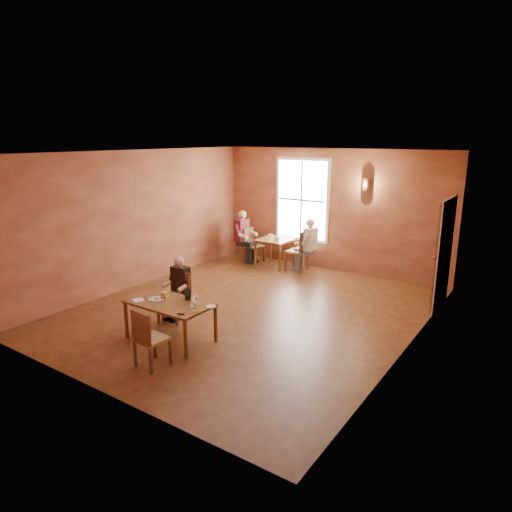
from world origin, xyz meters
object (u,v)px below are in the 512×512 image
Objects in this scene: chair_diner_maroon at (254,245)px; diner_maroon at (253,238)px; diner_white at (298,245)px; chair_empty at (152,338)px; chair_diner_main at (176,298)px; main_table at (170,321)px; second_table at (275,253)px; diner_main at (174,292)px; chair_diner_white at (297,250)px.

diner_maroon is (-0.03, 0.00, 0.21)m from chair_diner_maroon.
diner_white is at bearing 90.00° from chair_diner_maroon.
chair_empty is 5.88m from chair_diner_maroon.
chair_diner_main is at bearing 15.13° from diner_maroon.
main_table is at bearing 18.39° from chair_diner_maroon.
second_table is at bearing 101.05° from main_table.
diner_main reaches higher than main_table.
chair_empty is at bearing 123.02° from diner_main.
chair_diner_main is 0.12m from diner_main.
diner_maroon is at bearing 90.00° from diner_white.
diner_main reaches higher than chair_diner_main.
main_table is 4.75m from diner_white.
chair_diner_maroon is 0.69× the size of diner_maroon.
diner_main is 4.12m from chair_diner_white.
diner_maroon is at bearing 90.00° from chair_diner_white.
diner_maroon reaches higher than chair_diner_white.
diner_maroon is (-1.33, 0.00, 0.16)m from chair_diner_white.
main_table is 1.10× the size of diner_white.
diner_white is 1.36m from diner_maroon.
chair_diner_white is (0.23, 4.12, -0.05)m from diner_main.
chair_diner_main is 0.79× the size of diner_main.
chair_diner_white is (-0.27, 4.74, 0.18)m from main_table.
diner_maroon is (-2.03, 5.53, 0.22)m from chair_empty.
diner_main is 4.14m from second_table.
second_table is at bearing 90.00° from chair_diner_maroon.
chair_empty is (0.92, -1.45, 0.00)m from chair_diner_main.
chair_diner_main is 0.87× the size of chair_diner_white.
chair_diner_maroon is (-0.65, 0.00, 0.10)m from second_table.
chair_diner_main is 4.23m from chair_diner_maroon.
diner_white is (-0.24, 4.74, 0.31)m from main_table.
diner_white is (0.68, 0.00, 0.28)m from second_table.
chair_diner_main is at bearing -90.00° from diner_main.
main_table is 1.60× the size of chair_diner_main.
chair_empty is at bearing 19.83° from chair_diner_maroon.
second_table is 0.74m from diner_white.
main_table is 1.06× the size of diner_maroon.
chair_diner_maroon is (-1.07, 4.12, -0.10)m from diner_main.
chair_diner_maroon is at bearing 114.98° from chair_empty.
diner_white is at bearing -93.55° from diner_main.
second_table is at bearing 108.82° from chair_empty.
chair_empty is 5.69m from second_table.
chair_diner_maroon is (-1.07, 4.09, 0.02)m from chair_diner_main.
second_table is 0.66m from chair_diner_maroon.
second_table is 0.61× the size of diner_maroon.
chair_diner_white is at bearing 90.00° from diner_white.
chair_diner_white reaches higher than chair_empty.
diner_main reaches higher than chair_diner_maroon.
chair_diner_main is 0.96× the size of chair_diner_maroon.
chair_diner_white is 1.11× the size of chair_diner_maroon.
second_table is 0.63× the size of diner_white.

